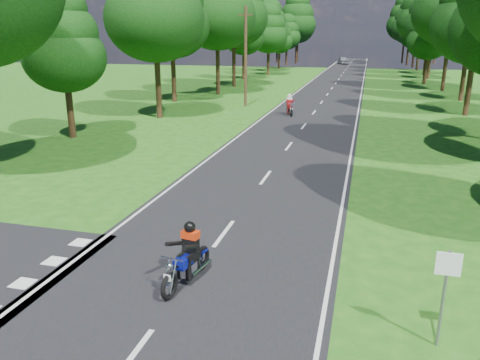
% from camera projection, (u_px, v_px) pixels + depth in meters
% --- Properties ---
extents(ground, '(160.00, 160.00, 0.00)m').
position_uv_depth(ground, '(202.00, 264.00, 12.21)').
color(ground, '#1C5914').
rests_on(ground, ground).
extents(main_road, '(7.00, 140.00, 0.02)m').
position_uv_depth(main_road, '(336.00, 83.00, 58.34)').
color(main_road, black).
rests_on(main_road, ground).
extents(road_markings, '(7.40, 140.00, 0.01)m').
position_uv_depth(road_markings, '(333.00, 85.00, 56.65)').
color(road_markings, silver).
rests_on(road_markings, main_road).
extents(treeline, '(40.00, 115.35, 14.78)m').
position_uv_depth(treeline, '(355.00, 16.00, 64.84)').
color(treeline, black).
rests_on(treeline, ground).
extents(telegraph_pole, '(1.20, 0.26, 8.00)m').
position_uv_depth(telegraph_pole, '(246.00, 56.00, 38.33)').
color(telegraph_pole, '#382616').
rests_on(telegraph_pole, ground).
extents(road_sign, '(0.45, 0.07, 2.00)m').
position_uv_depth(road_sign, '(446.00, 284.00, 8.60)').
color(road_sign, slate).
rests_on(road_sign, ground).
extents(rider_near_blue, '(0.90, 1.90, 1.52)m').
position_uv_depth(rider_near_blue, '(186.00, 254.00, 11.01)').
color(rider_near_blue, '#0C148B').
rests_on(rider_near_blue, main_road).
extents(rider_far_red, '(1.20, 1.97, 1.56)m').
position_uv_depth(rider_far_red, '(290.00, 105.00, 34.78)').
color(rider_far_red, '#B10D15').
rests_on(rider_far_red, main_road).
extents(distant_car, '(2.95, 4.73, 1.50)m').
position_uv_depth(distant_car, '(343.00, 60.00, 97.30)').
color(distant_car, '#A7AAAE').
rests_on(distant_car, main_road).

